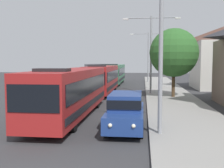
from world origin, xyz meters
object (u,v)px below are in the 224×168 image
Objects in this scene: bus_second_in_line at (102,78)px; streetlamp_far at (148,52)px; bus_lead at (71,91)px; roadside_tree at (174,53)px; white_suv at (126,110)px; bus_middle at (114,73)px; streetlamp_mid at (151,46)px; streetlamp_near at (161,31)px; box_truck_oncoming at (95,73)px.

streetlamp_far reaches higher than bus_second_in_line.
roadside_tree is (7.50, 9.70, 2.71)m from bus_lead.
white_suv is 0.62× the size of streetlamp_far.
bus_middle reaches higher than white_suv.
streetlamp_far reaches higher than streetlamp_mid.
bus_second_in_line is 6.48m from streetlamp_mid.
streetlamp_near is at bearing -37.22° from bus_lead.
bus_middle is at bearing 90.00° from bus_second_in_line.
streetlamp_mid reaches higher than bus_middle.
streetlamp_far is (5.40, 15.91, 3.54)m from bus_second_in_line.
roadside_tree is at bearing -57.59° from box_truck_oncoming.
streetlamp_near is at bearing -90.00° from streetlamp_far.
white_suv is 0.62× the size of streetlamp_mid.
streetlamp_mid reaches higher than streetlamp_near.
bus_second_in_line is at bearing -90.00° from bus_middle.
streetlamp_far is (-0.00, 16.58, 0.02)m from streetlamp_mid.
bus_middle is at bearing 100.23° from streetlamp_near.
bus_lead is at bearing -82.96° from box_truck_oncoming.
bus_lead reaches higher than white_suv.
bus_second_in_line is (-0.00, 13.15, -0.00)m from bus_lead.
roadside_tree is at bearing -83.79° from streetlamp_far.
streetlamp_far is at bearing 86.96° from white_suv.
streetlamp_far is at bearing 31.08° from bus_middle.
box_truck_oncoming is 17.05m from streetlamp_mid.
roadside_tree is (7.50, -16.11, 2.71)m from bus_middle.
bus_second_in_line is 1.38× the size of streetlamp_far.
streetlamp_near is 0.96× the size of streetlamp_far.
streetlamp_mid is 1.00× the size of streetlamp_far.
streetlamp_near reaches higher than bus_second_in_line.
streetlamp_mid is at bearing 127.14° from roadside_tree.
white_suv is 0.77× the size of roadside_tree.
box_truck_oncoming is (-3.30, 13.57, 0.03)m from bus_second_in_line.
streetlamp_mid reaches higher than white_suv.
bus_middle is at bearing 97.34° from white_suv.
roadside_tree is at bearing 52.28° from bus_lead.
bus_middle is 1.49× the size of streetlamp_mid.
bus_second_in_line is 1.38× the size of streetlamp_mid.
bus_middle is (0.00, 12.66, 0.00)m from bus_second_in_line.
bus_lead is 1.48× the size of streetlamp_far.
box_truck_oncoming is (-3.30, 26.72, 0.02)m from bus_lead.
bus_second_in_line reaches higher than box_truck_oncoming.
white_suv is 0.61× the size of box_truck_oncoming.
streetlamp_near reaches higher than box_truck_oncoming.
streetlamp_mid reaches higher than box_truck_oncoming.
bus_lead is at bearing -90.00° from bus_second_in_line.
bus_lead is 12.56m from roadside_tree.
streetlamp_mid is at bearing 66.61° from bus_lead.
streetlamp_near is 0.96× the size of streetlamp_mid.
streetlamp_near reaches higher than bus_middle.
streetlamp_mid reaches higher than bus_second_in_line.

